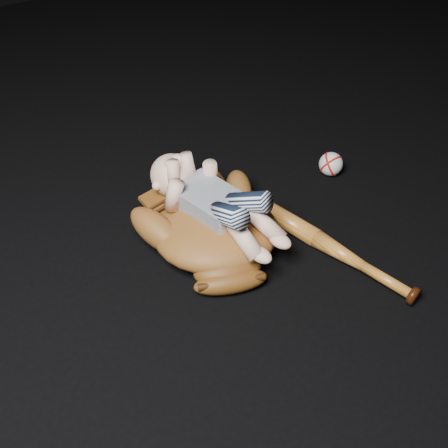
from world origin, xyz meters
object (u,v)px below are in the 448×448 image
object	(u,v)px
baseball_bat	(326,244)
newborn_baby	(220,201)
baseball_glove	(216,226)
baseball	(331,164)

from	to	relation	value
baseball_bat	newborn_baby	bearing A→B (deg)	140.86
baseball_glove	baseball	size ratio (longest dim) A/B	6.27
newborn_baby	baseball	size ratio (longest dim) A/B	5.94
newborn_baby	baseball_bat	distance (m)	0.28
baseball_glove	newborn_baby	distance (m)	0.07
baseball_glove	baseball	distance (m)	0.45
baseball_glove	baseball	xyz separation A→B (m)	(0.44, 0.09, -0.03)
baseball	newborn_baby	bearing A→B (deg)	-169.18
baseball_glove	baseball	world-z (taller)	baseball_glove
baseball_glove	newborn_baby	bearing A→B (deg)	43.02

